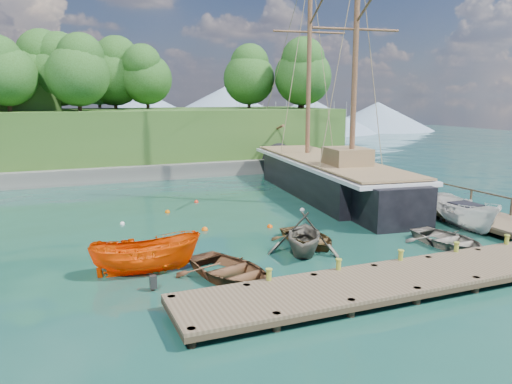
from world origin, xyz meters
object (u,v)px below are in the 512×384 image
rowboat_1 (304,253)px  rowboat_3 (449,246)px  schooner (327,179)px  rowboat_0 (231,279)px  motorboat_orange (147,273)px  rowboat_2 (308,244)px  cabin_boat_white (464,229)px

rowboat_1 → rowboat_3: rowboat_1 is taller
rowboat_3 → schooner: schooner is taller
rowboat_0 → motorboat_orange: motorboat_orange is taller
rowboat_0 → schooner: schooner is taller
rowboat_0 → rowboat_1: size_ratio=1.19×
rowboat_1 → rowboat_2: 1.59m
rowboat_2 → rowboat_0: bearing=-153.1°
rowboat_1 → motorboat_orange: size_ratio=0.86×
rowboat_2 → schooner: bearing=51.2°
motorboat_orange → cabin_boat_white: 17.81m
rowboat_2 → schooner: size_ratio=0.14×
cabin_boat_white → rowboat_1: bearing=-169.5°
motorboat_orange → cabin_boat_white: size_ratio=0.90×
cabin_boat_white → schooner: schooner is taller
cabin_boat_white → schooner: 11.78m
rowboat_2 → motorboat_orange: motorboat_orange is taller
rowboat_0 → rowboat_2: rowboat_0 is taller
rowboat_1 → cabin_boat_white: size_ratio=0.77×
rowboat_0 → rowboat_1: rowboat_1 is taller
motorboat_orange → cabin_boat_white: cabin_boat_white is taller
rowboat_0 → cabin_boat_white: (14.76, 2.44, 0.00)m
rowboat_1 → cabin_boat_white: 10.43m
rowboat_3 → cabin_boat_white: size_ratio=0.84×
rowboat_1 → rowboat_3: 7.39m
rowboat_1 → rowboat_2: size_ratio=0.99×
rowboat_2 → schooner: schooner is taller
rowboat_2 → cabin_boat_white: 9.52m
schooner → rowboat_1: bearing=-117.5°
rowboat_0 → motorboat_orange: 3.64m
rowboat_0 → schooner: 18.85m
cabin_boat_white → rowboat_3: bearing=-137.0°
rowboat_3 → cabin_boat_white: 3.99m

